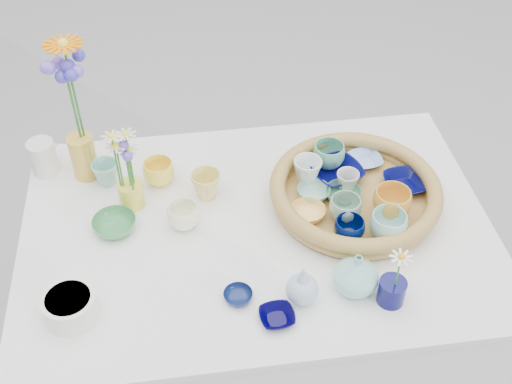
{
  "coord_description": "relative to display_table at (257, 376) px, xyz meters",
  "views": [
    {
      "loc": [
        -0.17,
        -1.19,
        2.01
      ],
      "look_at": [
        0.0,
        0.02,
        0.87
      ],
      "focal_mm": 45.0,
      "sensor_mm": 36.0,
      "label": 1
    }
  ],
  "objects": [
    {
      "name": "ground",
      "position": [
        0.0,
        0.0,
        0.0
      ],
      "size": [
        80.0,
        80.0,
        0.0
      ],
      "primitive_type": "plane",
      "color": "#989898"
    },
    {
      "name": "display_table",
      "position": [
        0.0,
        0.0,
        0.0
      ],
      "size": [
        1.26,
        0.86,
        0.77
      ],
      "primitive_type": null,
      "color": "white",
      "rests_on": "ground"
    },
    {
      "name": "wicker_tray",
      "position": [
        0.28,
        0.05,
        0.8
      ],
      "size": [
        0.47,
        0.47,
        0.08
      ],
      "primitive_type": null,
      "color": "brown",
      "rests_on": "display_table"
    },
    {
      "name": "tray_ceramic_0",
      "position": [
        0.25,
        0.14,
        0.8
      ],
      "size": [
        0.18,
        0.18,
        0.03
      ],
      "primitive_type": "imported",
      "rotation": [
        0.0,
        0.0,
        0.34
      ],
      "color": "#060644",
      "rests_on": "wicker_tray"
    },
    {
      "name": "tray_ceramic_1",
      "position": [
        0.43,
        0.07,
        0.8
      ],
      "size": [
        0.13,
        0.13,
        0.03
      ],
      "primitive_type": "imported",
      "rotation": [
        0.0,
        0.0,
        0.06
      ],
      "color": "#040641",
      "rests_on": "wicker_tray"
    },
    {
      "name": "tray_ceramic_2",
      "position": [
        0.36,
        -0.02,
        0.82
      ],
      "size": [
        0.13,
        0.13,
        0.08
      ],
      "primitive_type": "imported",
      "rotation": [
        0.0,
        0.0,
        -0.35
      ],
      "color": "gold",
      "rests_on": "wicker_tray"
    },
    {
      "name": "tray_ceramic_3",
      "position": [
        0.25,
        0.05,
        0.8
      ],
      "size": [
        0.13,
        0.13,
        0.03
      ],
      "primitive_type": "imported",
      "rotation": [
        0.0,
        0.0,
        0.37
      ],
      "color": "#4F9771",
      "rests_on": "wicker_tray"
    },
    {
      "name": "tray_ceramic_4",
      "position": [
        0.23,
        -0.02,
        0.82
      ],
      "size": [
        0.1,
        0.1,
        0.07
      ],
      "primitive_type": "imported",
      "rotation": [
        0.0,
        0.0,
        -0.15
      ],
      "color": "#82A68F",
      "rests_on": "wicker_tray"
    },
    {
      "name": "tray_ceramic_5",
      "position": [
        0.17,
        0.07,
        0.8
      ],
      "size": [
        0.11,
        0.11,
        0.03
      ],
      "primitive_type": "imported",
      "rotation": [
        0.0,
        0.0,
        0.19
      ],
      "color": "#91C4AF",
      "rests_on": "wicker_tray"
    },
    {
      "name": "tray_ceramic_6",
      "position": [
        0.16,
        0.14,
        0.82
      ],
      "size": [
        0.08,
        0.08,
        0.08
      ],
      "primitive_type": "imported",
      "rotation": [
        0.0,
        0.0,
        -0.03
      ],
      "color": "white",
      "rests_on": "wicker_tray"
    },
    {
      "name": "tray_ceramic_7",
      "position": [
        0.27,
        0.09,
        0.81
      ],
      "size": [
        0.06,
        0.06,
        0.06
      ],
      "primitive_type": "imported",
      "rotation": [
        0.0,
        0.0,
        0.01
      ],
      "color": "silver",
      "rests_on": "wicker_tray"
    },
    {
      "name": "tray_ceramic_8",
      "position": [
        0.35,
        0.19,
        0.79
      ],
      "size": [
        0.11,
        0.11,
        0.02
      ],
      "primitive_type": "imported",
      "rotation": [
        0.0,
        0.0,
        0.18
      ],
      "color": "#87ABE8",
      "rests_on": "wicker_tray"
    },
    {
      "name": "tray_ceramic_9",
      "position": [
        0.23,
        -0.09,
        0.81
      ],
      "size": [
        0.1,
        0.1,
        0.06
      ],
      "primitive_type": "imported",
      "rotation": [
        0.0,
        0.0,
        0.3
      ],
      "color": "#000D3F",
      "rests_on": "wicker_tray"
    },
    {
      "name": "tray_ceramic_10",
      "position": [
        0.14,
        -0.0,
        0.8
      ],
      "size": [
        0.12,
        0.12,
        0.03
      ],
      "primitive_type": "imported",
      "rotation": [
        0.0,
        0.0,
        0.27
      ],
      "color": "#FFC260",
      "rests_on": "wicker_tray"
    },
    {
      "name": "tray_ceramic_11",
      "position": [
        0.33,
        -0.1,
        0.82
      ],
      "size": [
        0.12,
        0.12,
        0.08
      ],
      "primitive_type": "imported",
      "rotation": [
        0.0,
        0.0,
        0.31
      ],
      "color": "#98D1CC",
      "rests_on": "wicker_tray"
    },
    {
      "name": "tray_ceramic_12",
      "position": [
        0.24,
        0.2,
        0.82
      ],
      "size": [
        0.11,
        0.11,
        0.07
      ],
      "primitive_type": "imported",
      "rotation": [
        0.0,
        0.0,
        0.26
      ],
      "color": "#5AA989",
      "rests_on": "wicker_tray"
    },
    {
      "name": "loose_ceramic_0",
      "position": [
        -0.25,
        0.21,
        0.8
      ],
      "size": [
        0.1,
        0.1,
        0.07
      ],
      "primitive_type": "imported",
      "rotation": [
        0.0,
        0.0,
        -0.1
      ],
      "color": "yellow",
      "rests_on": "display_table"
    },
    {
      "name": "loose_ceramic_1",
      "position": [
        -0.12,
        0.14,
        0.8
      ],
      "size": [
        0.1,
        0.1,
        0.08
      ],
      "primitive_type": "imported",
      "rotation": [
        0.0,
        0.0,
        0.19
      ],
      "color": "#E6D169",
      "rests_on": "display_table"
    },
    {
      "name": "loose_ceramic_2",
      "position": [
        -0.38,
        0.04,
        0.78
      ],
      "size": [
        0.14,
        0.14,
        0.04
      ],
      "primitive_type": "imported",
      "rotation": [
        0.0,
        0.0,
        -0.24
      ],
      "color": "#3E894D",
      "rests_on": "display_table"
    },
    {
      "name": "loose_ceramic_3",
      "position": [
        -0.19,
        0.03,
        0.8
      ],
      "size": [
        0.1,
        0.1,
        0.07
      ],
      "primitive_type": "imported",
      "rotation": [
        0.0,
        0.0,
        0.24
      ],
      "color": "#FBF7CD",
      "rests_on": "display_table"
    },
    {
      "name": "loose_ceramic_4",
      "position": [
        -0.08,
        -0.24,
        0.78
      ],
      "size": [
        0.08,
        0.08,
        0.02
      ],
      "primitive_type": "imported",
      "rotation": [
        0.0,
        0.0,
        0.11
      ],
      "color": "#0E1B48",
      "rests_on": "display_table"
    },
    {
      "name": "loose_ceramic_5",
      "position": [
        -0.4,
        0.23,
        0.8
      ],
      "size": [
        0.09,
        0.09,
        0.07
      ],
      "primitive_type": "imported",
      "rotation": [
        0.0,
        0.0,
        0.18
      ],
      "color": "#8ACBBA",
      "rests_on": "display_table"
    },
    {
      "name": "loose_ceramic_6",
      "position": [
        0.0,
        -0.31,
        0.78
      ],
      "size": [
        0.09,
        0.09,
        0.02
      ],
      "primitive_type": "imported",
      "rotation": [
        0.0,
        0.0,
        0.1
      ],
      "color": "#02002D",
      "rests_on": "display_table"
    },
    {
      "name": "fluted_bowl",
      "position": [
        -0.47,
        -0.23,
        0.8
      ],
      "size": [
        0.13,
        0.13,
        0.07
      ],
      "primitive_type": null,
      "rotation": [
        0.0,
        0.0,
        0.04
      ],
      "color": "silver",
      "rests_on": "display_table"
    },
    {
      "name": "bud_vase_paleblue",
      "position": [
        0.07,
        -0.26,
        0.83
      ],
      "size": [
        0.1,
        0.1,
        0.12
      ],
      "primitive_type": null,
      "rotation": [
        0.0,
        0.0,
        -0.37
      ],
      "color": "#A7BBCF",
      "rests_on": "display_table"
    },
    {
      "name": "bud_vase_seafoam",
      "position": [
        0.21,
        -0.25,
        0.82
      ],
      "size": [
        0.11,
        0.11,
        0.12
      ],
      "primitive_type": "imported",
      "rotation": [
        0.0,
        0.0,
        -0.01
      ],
      "color": "#87CFC0",
      "rests_on": "display_table"
    },
    {
      "name": "bud_vase_cobalt",
      "position": [
        0.28,
        -0.29,
        0.8
      ],
      "size": [
        0.08,
        0.08,
        0.07
      ],
      "primitive_type": "cylinder",
      "rotation": [
        0.0,
        0.0,
        0.28
      ],
      "color": "#090A49",
      "rests_on": "display_table"
    },
    {
      "name": "single_daisy",
      "position": [
        0.28,
        -0.3,
        0.88
      ],
      "size": [
        0.08,
        0.08,
        0.12
      ],
      "primitive_type": null,
      "rotation": [
        0.0,
        0.0,
        0.34
      ],
      "color": "white",
      "rests_on": "bud_vase_cobalt"
    },
    {
      "name": "tall_vase_yellow",
      "position": [
        -0.46,
        0.27,
        0.83
      ],
      "size": [
        0.08,
        0.08,
        0.14
      ],
      "primitive_type": "cylinder",
      "rotation": [
        0.0,
        0.0,
        0.15
      ],
      "color": "gold",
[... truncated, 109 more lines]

